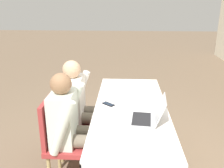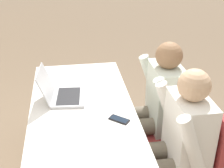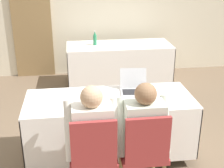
{
  "view_description": "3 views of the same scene",
  "coord_description": "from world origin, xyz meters",
  "px_view_note": "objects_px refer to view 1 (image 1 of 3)",
  "views": [
    {
      "loc": [
        2.36,
        -0.07,
        1.82
      ],
      "look_at": [
        0.0,
        -0.2,
        0.99
      ],
      "focal_mm": 40.0,
      "sensor_mm": 36.0,
      "label": 1
    },
    {
      "loc": [
        -1.78,
        0.08,
        1.92
      ],
      "look_at": [
        0.0,
        -0.2,
        0.99
      ],
      "focal_mm": 50.0,
      "sensor_mm": 36.0,
      "label": 2
    },
    {
      "loc": [
        -0.39,
        -3.09,
        2.19
      ],
      "look_at": [
        0.0,
        -0.2,
        0.99
      ],
      "focal_mm": 50.0,
      "sensor_mm": 36.0,
      "label": 3
    }
  ],
  "objects_px": {
    "laptop": "(147,117)",
    "chair_near_left": "(72,116)",
    "person_white_shirt": "(72,124)",
    "cell_phone": "(108,104)",
    "chair_near_right": "(62,138)",
    "person_checkered_shirt": "(80,104)"
  },
  "relations": [
    {
      "from": "laptop",
      "to": "chair_near_left",
      "type": "distance_m",
      "value": 1.02
    },
    {
      "from": "person_white_shirt",
      "to": "laptop",
      "type": "bearing_deg",
      "value": -94.97
    },
    {
      "from": "cell_phone",
      "to": "chair_near_right",
      "type": "distance_m",
      "value": 0.58
    },
    {
      "from": "chair_near_right",
      "to": "person_white_shirt",
      "type": "bearing_deg",
      "value": -90.0
    },
    {
      "from": "cell_phone",
      "to": "chair_near_left",
      "type": "distance_m",
      "value": 0.54
    },
    {
      "from": "laptop",
      "to": "person_white_shirt",
      "type": "bearing_deg",
      "value": -89.67
    },
    {
      "from": "cell_phone",
      "to": "chair_near_left",
      "type": "relative_size",
      "value": 0.16
    },
    {
      "from": "cell_phone",
      "to": "person_white_shirt",
      "type": "distance_m",
      "value": 0.45
    },
    {
      "from": "cell_phone",
      "to": "person_white_shirt",
      "type": "relative_size",
      "value": 0.12
    },
    {
      "from": "chair_near_left",
      "to": "chair_near_right",
      "type": "xyz_separation_m",
      "value": [
        0.48,
        0.0,
        0.0
      ]
    },
    {
      "from": "person_checkered_shirt",
      "to": "chair_near_right",
      "type": "bearing_deg",
      "value": 167.75
    },
    {
      "from": "chair_near_right",
      "to": "person_checkered_shirt",
      "type": "distance_m",
      "value": 0.51
    },
    {
      "from": "cell_phone",
      "to": "laptop",
      "type": "bearing_deg",
      "value": 87.32
    },
    {
      "from": "laptop",
      "to": "chair_near_left",
      "type": "relative_size",
      "value": 0.39
    },
    {
      "from": "chair_near_left",
      "to": "chair_near_right",
      "type": "relative_size",
      "value": 1.0
    },
    {
      "from": "person_checkered_shirt",
      "to": "person_white_shirt",
      "type": "relative_size",
      "value": 1.0
    },
    {
      "from": "chair_near_left",
      "to": "cell_phone",
      "type": "bearing_deg",
      "value": -112.9
    },
    {
      "from": "laptop",
      "to": "chair_near_left",
      "type": "bearing_deg",
      "value": -118.13
    },
    {
      "from": "laptop",
      "to": "person_checkered_shirt",
      "type": "distance_m",
      "value": 0.9
    },
    {
      "from": "chair_near_right",
      "to": "laptop",
      "type": "bearing_deg",
      "value": -94.34
    },
    {
      "from": "chair_near_left",
      "to": "person_checkered_shirt",
      "type": "relative_size",
      "value": 0.78
    },
    {
      "from": "chair_near_right",
      "to": "person_white_shirt",
      "type": "relative_size",
      "value": 0.78
    }
  ]
}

